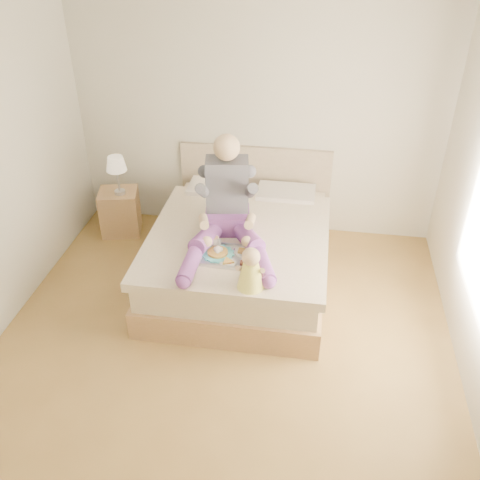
# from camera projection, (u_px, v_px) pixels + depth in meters

# --- Properties ---
(room) EXTENTS (4.02, 4.22, 2.71)m
(room) POSITION_uv_depth(u_px,v_px,m) (230.00, 195.00, 3.87)
(room) COLOR brown
(room) RESTS_ON ground
(bed) EXTENTS (1.70, 2.18, 1.00)m
(bed) POSITION_uv_depth(u_px,v_px,m) (242.00, 248.00, 5.42)
(bed) COLOR olive
(bed) RESTS_ON ground
(nightstand) EXTENTS (0.50, 0.47, 0.52)m
(nightstand) POSITION_uv_depth(u_px,v_px,m) (120.00, 212.00, 6.15)
(nightstand) COLOR olive
(nightstand) RESTS_ON ground
(lamp) EXTENTS (0.22, 0.22, 0.45)m
(lamp) POSITION_uv_depth(u_px,v_px,m) (116.00, 166.00, 5.78)
(lamp) COLOR silver
(lamp) RESTS_ON nightstand
(adult) EXTENTS (0.82, 1.24, 0.98)m
(adult) POSITION_uv_depth(u_px,v_px,m) (227.00, 210.00, 4.90)
(adult) COLOR #6C3483
(adult) RESTS_ON bed
(tray) EXTENTS (0.48, 0.38, 0.13)m
(tray) POSITION_uv_depth(u_px,v_px,m) (228.00, 254.00, 4.76)
(tray) COLOR silver
(tray) RESTS_ON bed
(baby) EXTENTS (0.25, 0.34, 0.38)m
(baby) POSITION_uv_depth(u_px,v_px,m) (251.00, 271.00, 4.34)
(baby) COLOR #F3EE4C
(baby) RESTS_ON bed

